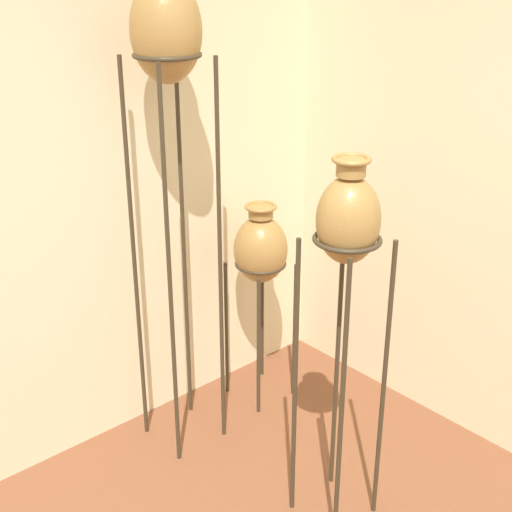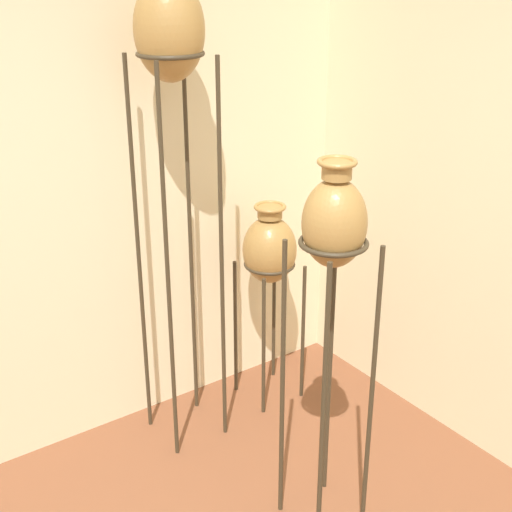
% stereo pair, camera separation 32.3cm
% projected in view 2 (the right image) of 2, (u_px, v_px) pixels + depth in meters
% --- Properties ---
extents(vase_stand_tall, '(0.30, 0.30, 2.27)m').
position_uv_depth(vase_stand_tall, '(170.00, 46.00, 2.96)').
color(vase_stand_tall, '#382D1E').
rests_on(vase_stand_tall, ground_plane).
extents(vase_stand_medium, '(0.28, 0.28, 1.62)m').
position_uv_depth(vase_stand_medium, '(334.00, 237.00, 2.63)').
color(vase_stand_medium, '#382D1E').
rests_on(vase_stand_medium, ground_plane).
extents(vase_stand_short, '(0.28, 0.28, 1.12)m').
position_uv_depth(vase_stand_short, '(270.00, 252.00, 3.68)').
color(vase_stand_short, '#382D1E').
rests_on(vase_stand_short, ground_plane).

